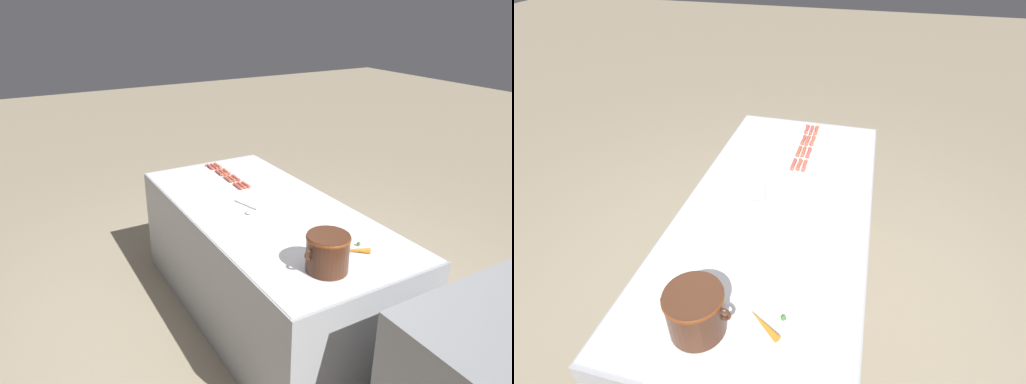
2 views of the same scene
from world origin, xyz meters
TOP-DOWN VIEW (x-y plane):
  - ground_plane at (0.00, 0.00)m, footprint 20.00×20.00m
  - griddle_counter at (0.00, 0.00)m, footprint 1.04×2.22m
  - hot_dog_0 at (-0.08, -0.95)m, footprint 0.03×0.14m
  - hot_dog_1 at (-0.08, -0.78)m, footprint 0.03×0.14m
  - hot_dog_2 at (-0.08, -0.61)m, footprint 0.03×0.14m
  - hot_dog_3 at (-0.08, -0.44)m, footprint 0.03×0.14m
  - hot_dog_4 at (-0.04, -0.95)m, footprint 0.02×0.14m
  - hot_dog_5 at (-0.04, -0.78)m, footprint 0.03×0.14m
  - hot_dog_6 at (-0.04, -0.62)m, footprint 0.02×0.14m
  - hot_dog_7 at (-0.04, -0.45)m, footprint 0.03×0.14m
  - hot_dog_8 at (-0.01, -0.95)m, footprint 0.03×0.14m
  - hot_dog_9 at (-0.01, -0.78)m, footprint 0.03×0.14m
  - hot_dog_10 at (-0.01, -0.61)m, footprint 0.03×0.14m
  - hot_dog_11 at (-0.01, -0.44)m, footprint 0.03×0.14m
  - bean_pot at (0.12, 0.84)m, footprint 0.29×0.24m
  - serving_spoon at (0.12, -0.03)m, footprint 0.11×0.27m
  - carrot at (-0.14, 0.77)m, footprint 0.16×0.13m

SIDE VIEW (x-z plane):
  - ground_plane at x=0.00m, z-range 0.00..0.00m
  - griddle_counter at x=0.00m, z-range 0.00..0.85m
  - serving_spoon at x=0.12m, z-range 0.85..0.86m
  - hot_dog_0 at x=-0.08m, z-range 0.85..0.87m
  - hot_dog_1 at x=-0.08m, z-range 0.85..0.87m
  - hot_dog_2 at x=-0.08m, z-range 0.85..0.87m
  - hot_dog_3 at x=-0.08m, z-range 0.85..0.87m
  - hot_dog_4 at x=-0.04m, z-range 0.85..0.87m
  - hot_dog_5 at x=-0.04m, z-range 0.85..0.87m
  - hot_dog_6 at x=-0.04m, z-range 0.85..0.87m
  - hot_dog_7 at x=-0.04m, z-range 0.85..0.87m
  - hot_dog_8 at x=-0.01m, z-range 0.85..0.87m
  - hot_dog_9 at x=-0.01m, z-range 0.85..0.87m
  - hot_dog_10 at x=-0.01m, z-range 0.85..0.87m
  - hot_dog_11 at x=-0.01m, z-range 0.85..0.87m
  - carrot at x=-0.14m, z-range 0.85..0.88m
  - bean_pot at x=0.12m, z-range 0.86..1.07m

